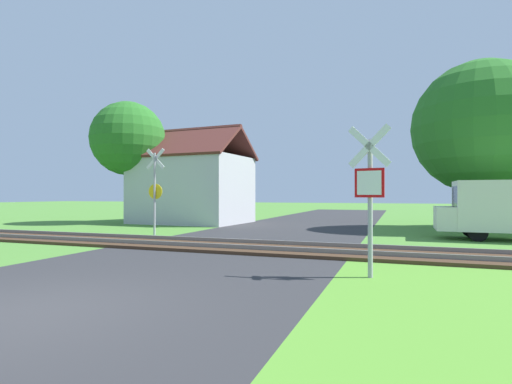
% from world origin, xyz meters
% --- Properties ---
extents(ground_plane, '(160.00, 160.00, 0.00)m').
position_xyz_m(ground_plane, '(0.00, 0.00, 0.00)').
color(ground_plane, '#4C8433').
extents(road_asphalt, '(7.60, 80.00, 0.01)m').
position_xyz_m(road_asphalt, '(0.00, 2.00, 0.00)').
color(road_asphalt, '#2D2D30').
rests_on(road_asphalt, ground).
extents(rail_track, '(60.00, 2.60, 0.22)m').
position_xyz_m(rail_track, '(0.00, 7.44, 0.06)').
color(rail_track, '#422D1E').
rests_on(rail_track, ground).
extents(stop_sign_near, '(0.87, 0.21, 3.14)m').
position_xyz_m(stop_sign_near, '(4.50, 4.20, 1.79)').
color(stop_sign_near, '#9E9EA5').
rests_on(stop_sign_near, ground).
extents(crossing_sign_far, '(0.88, 0.13, 3.64)m').
position_xyz_m(crossing_sign_far, '(-4.51, 9.93, 2.03)').
color(crossing_sign_far, '#9E9EA5').
rests_on(crossing_sign_far, ground).
extents(house, '(6.95, 5.56, 5.80)m').
position_xyz_m(house, '(-6.81, 17.28, 2.15)').
color(house, '#B7B7BC').
rests_on(house, ground).
extents(tree_left, '(4.45, 4.45, 7.33)m').
position_xyz_m(tree_left, '(-10.38, 15.80, 5.10)').
color(tree_left, '#513823').
rests_on(tree_left, ground).
extents(tree_right, '(6.41, 6.41, 8.17)m').
position_xyz_m(tree_right, '(8.82, 17.50, 4.96)').
color(tree_right, '#513823').
rests_on(tree_right, ground).
extents(mail_truck, '(4.92, 1.94, 2.24)m').
position_xyz_m(mail_truck, '(9.03, 12.91, 1.24)').
color(mail_truck, silver).
rests_on(mail_truck, ground).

